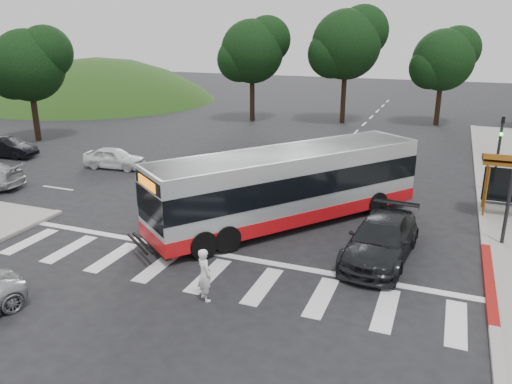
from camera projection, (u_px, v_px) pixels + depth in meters
The scene contains 15 objects.
ground at pixel (260, 225), 21.64m from camera, with size 140.00×140.00×0.00m, color black.
curb_east at pixel (480, 194), 25.56m from camera, with size 0.30×40.00×0.15m, color #9E9991.
curb_east_red at pixel (489, 281), 16.72m from camera, with size 0.32×6.00×0.15m, color maroon.
hillside_nw at pixel (100, 101), 59.29m from camera, with size 44.00×44.00×10.00m, color #1E4415.
crosswalk_ladder at pixel (208, 276), 17.21m from camera, with size 18.00×2.60×0.01m, color silver.
traffic_signal_ne_short at pixel (499, 147), 25.04m from camera, with size 0.18×0.37×4.00m.
tree_north_a at pixel (347, 43), 43.20m from camera, with size 6.60×6.15×10.17m.
tree_north_b at pixel (444, 59), 42.58m from camera, with size 5.72×5.33×8.43m.
tree_north_c at pixel (253, 50), 44.41m from camera, with size 6.16×5.74×9.30m.
tree_west_a at pixel (30, 64), 36.39m from camera, with size 5.72×5.33×8.43m.
transit_bus at pixel (289, 188), 21.43m from camera, with size 2.71×12.51×3.23m, color #B4B7BA, non-canonical shape.
pedestrian at pixel (205, 275), 15.44m from camera, with size 0.63×0.41×1.73m, color white.
dark_sedan at pixel (381, 239), 18.28m from camera, with size 2.14×5.26×1.53m, color black.
west_car_white at pixel (114, 158), 30.35m from camera, with size 1.51×3.75×1.28m, color silver.
west_car_black at pixel (7, 147), 32.96m from camera, with size 1.37×3.94×1.30m, color black.
Camera 1 is at (7.18, -18.79, 8.11)m, focal length 35.00 mm.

